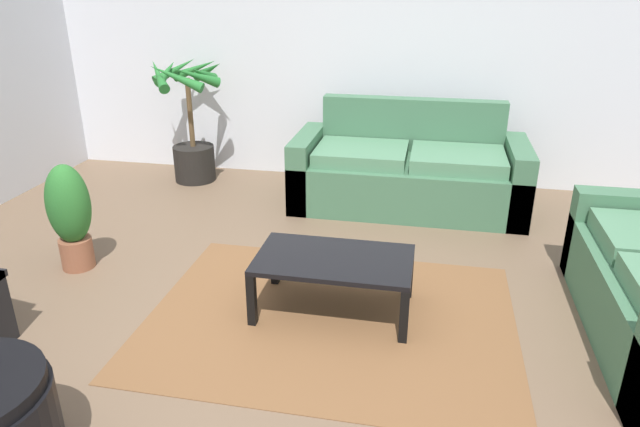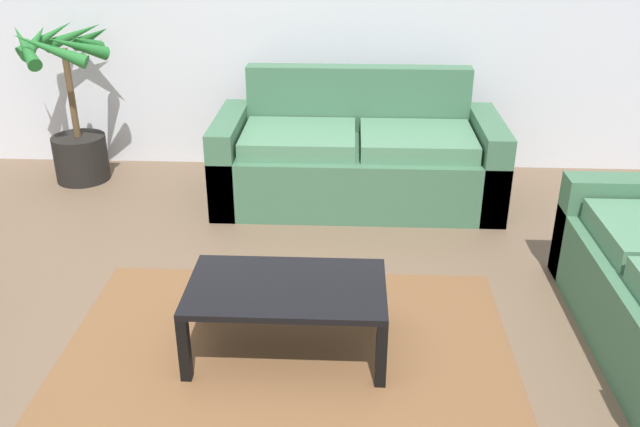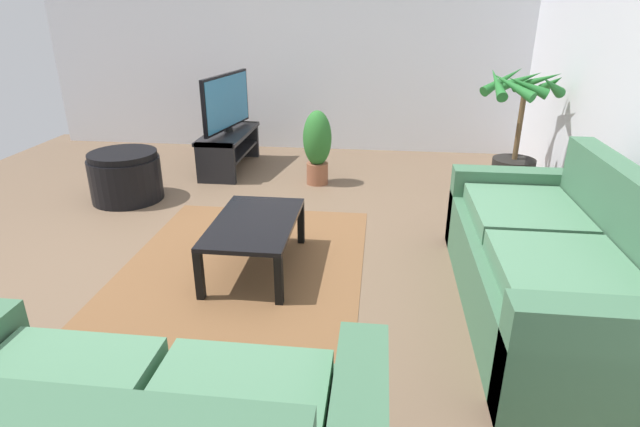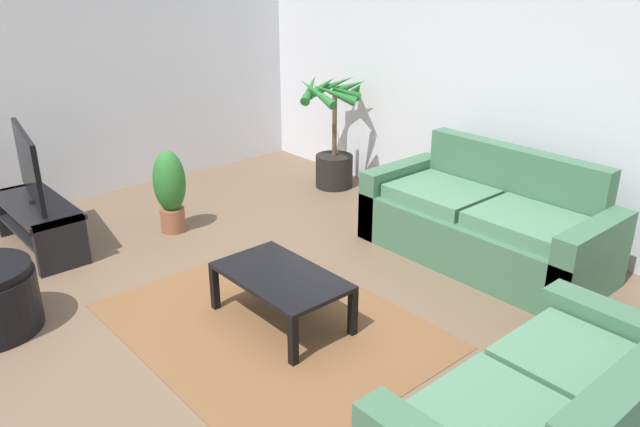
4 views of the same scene
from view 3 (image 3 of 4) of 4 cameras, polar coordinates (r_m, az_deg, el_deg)
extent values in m
plane|color=brown|center=(4.03, -11.81, -3.57)|extent=(6.60, 6.60, 0.00)
cube|color=silver|center=(6.55, -4.34, 19.01)|extent=(0.06, 6.00, 2.70)
cube|color=#3F6B4C|center=(3.33, 23.82, -6.99)|extent=(2.01, 0.90, 0.42)
cube|color=#3F6B4C|center=(3.28, 31.20, -0.10)|extent=(1.65, 0.16, 0.48)
cube|color=#3F6B4C|center=(4.09, 20.67, 0.49)|extent=(0.18, 0.90, 0.62)
cube|color=#3F6B4C|center=(2.56, 29.75, -14.96)|extent=(0.18, 0.90, 0.62)
cube|color=#4F7F5D|center=(3.56, 21.98, 0.06)|extent=(0.78, 0.66, 0.12)
cube|color=#4F7F5D|center=(2.85, 25.89, -6.24)|extent=(0.78, 0.66, 0.12)
cube|color=#4F7F5D|center=(2.07, -28.64, -18.29)|extent=(0.66, 0.61, 0.12)
cube|color=#4F7F5D|center=(1.81, -10.03, -22.03)|extent=(0.66, 0.61, 0.12)
cube|color=black|center=(5.80, -10.26, 8.88)|extent=(1.10, 0.45, 0.04)
cube|color=black|center=(5.85, -10.12, 6.82)|extent=(1.02, 0.39, 0.03)
cube|color=black|center=(6.33, -8.81, 8.28)|extent=(0.06, 0.41, 0.43)
cube|color=black|center=(5.37, -11.68, 5.53)|extent=(0.06, 0.41, 0.43)
cube|color=black|center=(5.73, -10.51, 12.30)|extent=(1.03, 0.21, 0.58)
cube|color=teal|center=(5.72, -10.30, 12.29)|extent=(0.98, 0.17, 0.53)
cylinder|color=black|center=(5.79, -10.29, 9.26)|extent=(0.10, 0.10, 0.04)
cube|color=black|center=(3.51, -7.41, -1.05)|extent=(0.94, 0.56, 0.03)
cube|color=black|center=(4.04, -9.28, -0.74)|extent=(0.05, 0.05, 0.33)
cube|color=black|center=(3.28, -13.43, -6.82)|extent=(0.05, 0.05, 0.33)
cube|color=black|center=(3.93, -2.16, -1.09)|extent=(0.05, 0.05, 0.33)
cube|color=black|center=(3.15, -4.65, -7.53)|extent=(0.05, 0.05, 0.33)
cube|color=brown|center=(3.68, -8.66, -5.90)|extent=(2.20, 1.70, 0.01)
cylinder|color=black|center=(5.33, 20.78, 3.93)|extent=(0.41, 0.41, 0.35)
cylinder|color=brown|center=(5.20, 21.56, 9.27)|extent=(0.05, 0.05, 0.67)
cone|color=#236E2B|center=(4.96, 22.33, 13.14)|extent=(0.16, 0.39, 0.23)
cone|color=#236E2B|center=(5.05, 24.68, 12.93)|extent=(0.44, 0.37, 0.27)
cone|color=#236E2B|center=(5.21, 24.63, 13.18)|extent=(0.47, 0.13, 0.26)
cone|color=#236E2B|center=(5.35, 23.24, 13.58)|extent=(0.37, 0.43, 0.26)
cone|color=#236E2B|center=(5.33, 21.61, 13.79)|extent=(0.11, 0.41, 0.24)
cone|color=#236E2B|center=(5.30, 19.94, 13.98)|extent=(0.39, 0.48, 0.28)
cone|color=#236E2B|center=(5.07, 19.32, 13.72)|extent=(0.52, 0.12, 0.28)
cone|color=#236E2B|center=(4.94, 20.83, 13.32)|extent=(0.39, 0.40, 0.26)
cylinder|color=brown|center=(5.30, -0.30, 4.56)|extent=(0.22, 0.22, 0.22)
ellipsoid|color=#2A6B2A|center=(5.19, -0.31, 8.46)|extent=(0.29, 0.29, 0.57)
cylinder|color=black|center=(5.16, -20.99, 3.65)|extent=(0.66, 0.66, 0.41)
cylinder|color=black|center=(5.10, -21.36, 6.13)|extent=(0.63, 0.63, 0.06)
camera|label=1|loc=(4.65, -52.22, 16.73)|focal=32.19mm
camera|label=2|loc=(4.57, -48.23, 19.22)|focal=38.24mm
camera|label=4|loc=(3.15, -85.81, 13.71)|focal=35.05mm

